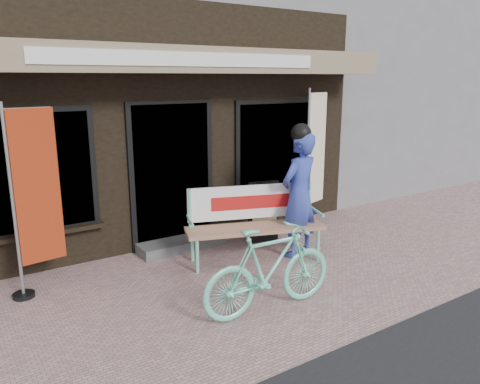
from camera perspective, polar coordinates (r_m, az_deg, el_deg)
ground at (r=5.78m, az=0.71°, el=-12.07°), size 70.00×70.00×0.00m
storefront at (r=9.73m, az=-16.49°, el=16.03°), size 7.00×6.77×6.00m
neighbor_right_near at (r=15.05m, az=16.56°, el=14.31°), size 10.00×7.00×5.60m
bench at (r=6.57m, az=1.65°, el=-3.09°), size 1.98×1.08×1.04m
person at (r=6.67m, az=7.23°, el=-0.04°), size 0.74×0.57×1.91m
bicycle at (r=5.17m, az=3.63°, el=-9.35°), size 1.66×0.54×0.98m
nobori_red at (r=5.88m, az=-23.85°, el=-0.66°), size 0.67×0.28×2.27m
nobori_cream at (r=8.09m, az=9.07°, el=4.33°), size 0.70×0.35×2.36m
menu_stand at (r=7.30m, az=2.89°, el=-2.34°), size 0.49×0.19×0.97m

